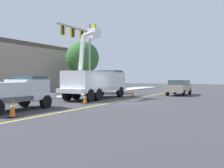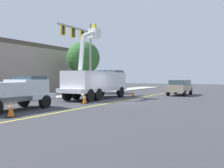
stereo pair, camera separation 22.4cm
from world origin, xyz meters
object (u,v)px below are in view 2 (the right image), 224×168
Objects in this scene: service_pickup_truck at (11,92)px; traffic_cone_mid_rear at (133,93)px; utility_bucket_truck at (97,81)px; traffic_cone_leading at (11,109)px; traffic_cone_mid_front at (85,99)px; traffic_signal_mast at (82,44)px; passing_minivan at (180,86)px.

traffic_cone_mid_rear is at bearing -1.90° from service_pickup_truck.
service_pickup_truck is 14.28m from traffic_cone_mid_rear.
traffic_cone_mid_rear is at bearing -17.07° from utility_bucket_truck.
service_pickup_truck is 2.83m from traffic_cone_leading.
traffic_cone_mid_rear is (15.83, 1.77, -0.09)m from traffic_cone_leading.
utility_bucket_truck is 1.46× the size of service_pickup_truck.
traffic_cone_mid_front is 0.10× the size of traffic_signal_mast.
traffic_cone_mid_rear is at bearing 141.02° from passing_minivan.
utility_bucket_truck is at bearing 151.01° from passing_minivan.
traffic_cone_leading reaches higher than traffic_cone_mid_front.
utility_bucket_truck is 12.15× the size of traffic_cone_mid_rear.
traffic_cone_mid_front is at bearing -12.55° from service_pickup_truck.
traffic_cone_leading is 1.09× the size of traffic_cone_mid_front.
traffic_cone_mid_rear is (-4.36, 3.53, -0.63)m from passing_minivan.
utility_bucket_truck reaches higher than traffic_cone_mid_front.
traffic_cone_mid_front is (-4.32, -2.12, -1.22)m from utility_bucket_truck.
traffic_cone_leading is (-20.18, 1.76, -0.54)m from passing_minivan.
traffic_cone_mid_front is at bearing -175.23° from traffic_cone_mid_rear.
traffic_cone_mid_front is at bearing -138.62° from traffic_signal_mast.
traffic_cone_leading is 0.11× the size of traffic_signal_mast.
passing_minivan is 20.27m from traffic_cone_leading.
traffic_cone_leading is 16.65m from traffic_signal_mast.
passing_minivan is at bearing -55.79° from traffic_signal_mast.
service_pickup_truck is at bearing 167.87° from passing_minivan.
traffic_cone_mid_front is at bearing 8.37° from traffic_cone_leading.
service_pickup_truck is 6.63× the size of traffic_cone_leading.
traffic_cone_mid_front is 10.76m from traffic_signal_mast.
traffic_cone_mid_rear is (8.82, 0.74, -0.05)m from traffic_cone_mid_front.
traffic_cone_mid_front is 1.15× the size of traffic_cone_mid_rear.
passing_minivan is 7.17× the size of traffic_cone_mid_rear.
traffic_cone_leading is at bearing -152.74° from traffic_signal_mast.
passing_minivan is 5.69× the size of traffic_cone_leading.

